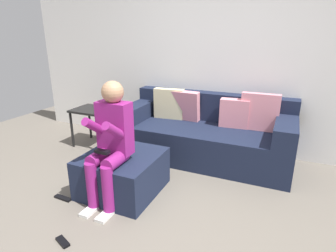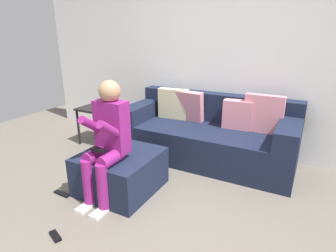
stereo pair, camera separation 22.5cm
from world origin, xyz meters
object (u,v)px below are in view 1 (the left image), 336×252
couch_sectional (206,133)px  side_table (93,115)px  remote_near_ottoman (63,242)px  remote_by_storage_bin (63,198)px  person_seated (110,140)px  ottoman (123,173)px

couch_sectional → side_table: couch_sectional is taller
remote_near_ottoman → remote_by_storage_bin: size_ratio=0.77×
person_seated → side_table: bearing=134.7°
couch_sectional → person_seated: size_ratio=1.84×
side_table → remote_near_ottoman: 2.16m
person_seated → remote_near_ottoman: 0.95m
person_seated → side_table: 1.59m
side_table → ottoman: bearing=-40.3°
remote_by_storage_bin → person_seated: bearing=26.4°
couch_sectional → person_seated: person_seated is taller
couch_sectional → ottoman: size_ratio=2.85×
remote_by_storage_bin → side_table: bearing=118.0°
remote_near_ottoman → ottoman: bearing=110.1°
couch_sectional → remote_near_ottoman: size_ratio=14.44×
person_seated → remote_by_storage_bin: person_seated is taller
person_seated → side_table: (-1.11, 1.12, -0.19)m
couch_sectional → remote_by_storage_bin: bearing=-122.9°
person_seated → remote_by_storage_bin: (-0.48, -0.21, -0.64)m
side_table → remote_near_ottoman: (1.08, -1.81, -0.46)m
couch_sectional → remote_by_storage_bin: 1.92m
person_seated → remote_near_ottoman: size_ratio=7.86×
ottoman → remote_by_storage_bin: ottoman is taller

